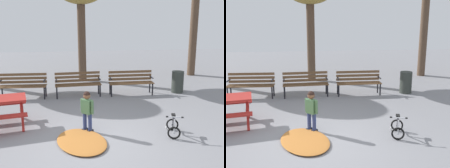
% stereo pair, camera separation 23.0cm
% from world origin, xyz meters
% --- Properties ---
extents(ground, '(36.00, 36.00, 0.00)m').
position_xyz_m(ground, '(0.00, 0.00, 0.00)').
color(ground, gray).
extents(park_bench_far_left, '(1.63, 0.55, 0.85)m').
position_xyz_m(park_bench_far_left, '(-2.09, 3.92, 0.51)').
color(park_bench_far_left, brown).
rests_on(park_bench_far_left, ground).
extents(park_bench_left, '(1.62, 0.54, 0.85)m').
position_xyz_m(park_bench_left, '(-0.20, 3.87, 0.51)').
color(park_bench_left, brown).
rests_on(park_bench_left, ground).
extents(park_bench_right, '(1.60, 0.47, 0.85)m').
position_xyz_m(park_bench_right, '(1.71, 3.83, 0.51)').
color(park_bench_right, brown).
rests_on(park_bench_right, ground).
extents(child_standing, '(0.30, 0.29, 1.02)m').
position_xyz_m(child_standing, '(-0.09, 0.64, 0.59)').
color(child_standing, navy).
rests_on(child_standing, ground).
extents(kids_bicycle, '(0.49, 0.62, 0.54)m').
position_xyz_m(kids_bicycle, '(1.90, 0.15, 0.20)').
color(kids_bicycle, black).
rests_on(kids_bicycle, ground).
extents(leaf_pile, '(1.45, 1.74, 0.07)m').
position_xyz_m(leaf_pile, '(-0.27, 0.04, 0.04)').
color(leaf_pile, '#B26B2D').
rests_on(leaf_pile, ground).
extents(trash_bin, '(0.44, 0.44, 0.80)m').
position_xyz_m(trash_bin, '(3.49, 3.80, 0.40)').
color(trash_bin, '#2D332D').
rests_on(trash_bin, ground).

